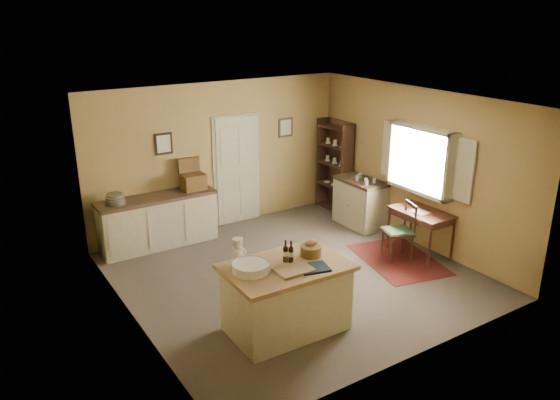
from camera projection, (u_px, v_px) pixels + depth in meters
The scene contains 16 objects.
ground at pixel (294, 275), 8.48m from camera, with size 5.00×5.00×0.00m, color #53473F.
wall_back at pixel (219, 156), 10.01m from camera, with size 5.00×0.10×2.70m, color #9B7D47.
wall_front at pixel (421, 254), 6.04m from camera, with size 5.00×0.10×2.70m, color #9B7D47.
wall_left at pixel (128, 228), 6.76m from camera, with size 0.10×5.00×2.70m, color #9B7D47.
wall_right at pixel (416, 167), 9.30m from camera, with size 0.10×5.00×2.70m, color #9B7D47.
ceiling at pixel (296, 101), 7.58m from camera, with size 5.00×5.00×0.00m, color silver.
door at pixel (237, 169), 10.26m from camera, with size 0.97×0.06×2.11m, color #B0AE93.
framed_prints at pixel (228, 135), 9.97m from camera, with size 2.82×0.02×0.38m.
window at pixel (423, 159), 9.03m from camera, with size 0.25×1.99×1.12m.
work_island at pixel (286, 296), 6.90m from camera, with size 1.56×1.03×1.20m.
sideboard at pixel (159, 219), 9.38m from camera, with size 2.03×0.58×1.18m.
rug at pixel (398, 259), 8.99m from camera, with size 1.10×1.60×0.01m, color #470E0E.
writing_desk at pixel (421, 216), 8.99m from camera, with size 0.61×1.01×0.82m.
desk_chair at pixel (398, 232), 8.89m from camera, with size 0.44×0.44×0.94m, color black, non-canonical shape.
right_cabinet at pixel (360, 202), 10.28m from camera, with size 0.56×1.01×0.99m.
shelving_unit at pixel (336, 166), 10.95m from camera, with size 0.31×0.83×1.84m.
Camera 1 is at (-4.28, -6.29, 3.93)m, focal length 35.00 mm.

